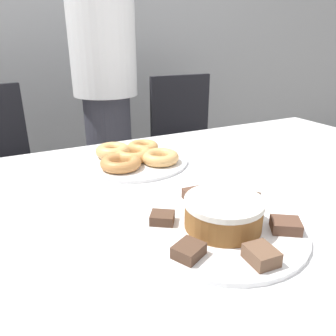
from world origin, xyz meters
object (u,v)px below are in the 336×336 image
office_chair_right (191,157)px  plate_cake (222,228)px  person_standing (105,84)px  frosted_cake (223,213)px  office_chair_left (1,190)px  plate_donuts (133,161)px

office_chair_right → plate_cake: 1.34m
person_standing → frosted_cake: size_ratio=10.48×
plate_cake → frosted_cake: (0.00, -0.00, 0.04)m
office_chair_left → plate_cake: size_ratio=2.61×
plate_donuts → office_chair_right: bearing=47.1°
office_chair_left → office_chair_right: (1.05, 0.00, 0.00)m
plate_donuts → frosted_cake: frosted_cake is taller
office_chair_left → plate_donuts: size_ratio=2.57×
office_chair_right → frosted_cake: bearing=-117.3°
plate_cake → plate_donuts: 0.47m
plate_cake → frosted_cake: bearing=-76.0°
office_chair_right → person_standing: bearing=-174.2°
office_chair_right → plate_donuts: 0.97m
plate_cake → frosted_cake: frosted_cake is taller
person_standing → frosted_cake: bearing=-94.8°
plate_donuts → frosted_cake: (0.02, -0.47, 0.04)m
office_chair_left → office_chair_right: same height
person_standing → frosted_cake: 1.12m
plate_donuts → frosted_cake: 0.47m
office_chair_right → plate_donuts: bearing=-132.0°
person_standing → office_chair_left: person_standing is taller
office_chair_left → plate_donuts: bearing=-70.8°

